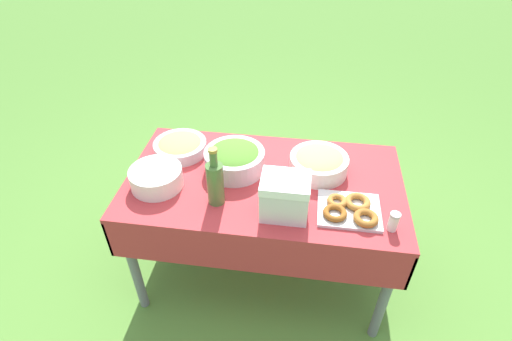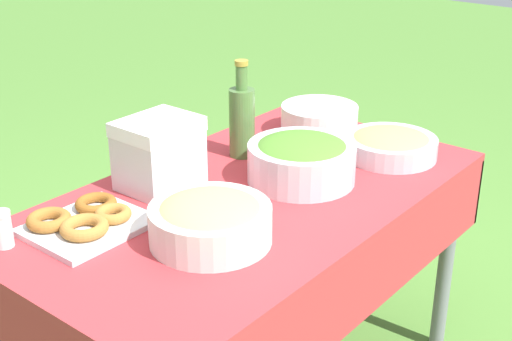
{
  "view_description": "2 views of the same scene",
  "coord_description": "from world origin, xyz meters",
  "px_view_note": "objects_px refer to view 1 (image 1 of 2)",
  "views": [
    {
      "loc": [
        0.18,
        -1.54,
        2.0
      ],
      "look_at": [
        -0.04,
        0.0,
        0.77
      ],
      "focal_mm": 28.0,
      "sensor_mm": 36.0,
      "label": 1
    },
    {
      "loc": [
        1.36,
        1.14,
        1.56
      ],
      "look_at": [
        -0.06,
        -0.02,
        0.76
      ],
      "focal_mm": 50.0,
      "sensor_mm": 36.0,
      "label": 2
    }
  ],
  "objects_px": {
    "donut_platter": "(350,209)",
    "pasta_bowl": "(319,162)",
    "plate_stack": "(156,178)",
    "salad_bowl": "(235,158)",
    "olive_oil_bottle": "(215,182)",
    "cooler_box": "(285,196)",
    "bread_bowl": "(180,146)"
  },
  "relations": [
    {
      "from": "donut_platter",
      "to": "pasta_bowl",
      "type": "bearing_deg",
      "value": 117.62
    },
    {
      "from": "bread_bowl",
      "to": "cooler_box",
      "type": "distance_m",
      "value": 0.72
    },
    {
      "from": "olive_oil_bottle",
      "to": "cooler_box",
      "type": "bearing_deg",
      "value": -5.51
    },
    {
      "from": "salad_bowl",
      "to": "plate_stack",
      "type": "height_order",
      "value": "salad_bowl"
    },
    {
      "from": "donut_platter",
      "to": "olive_oil_bottle",
      "type": "xyz_separation_m",
      "value": [
        -0.62,
        -0.01,
        0.1
      ]
    },
    {
      "from": "bread_bowl",
      "to": "cooler_box",
      "type": "bearing_deg",
      "value": -33.15
    },
    {
      "from": "plate_stack",
      "to": "pasta_bowl",
      "type": "bearing_deg",
      "value": 15.92
    },
    {
      "from": "bread_bowl",
      "to": "cooler_box",
      "type": "xyz_separation_m",
      "value": [
        0.6,
        -0.39,
        0.06
      ]
    },
    {
      "from": "olive_oil_bottle",
      "to": "cooler_box",
      "type": "xyz_separation_m",
      "value": [
        0.32,
        -0.03,
        -0.02
      ]
    },
    {
      "from": "pasta_bowl",
      "to": "plate_stack",
      "type": "relative_size",
      "value": 1.16
    },
    {
      "from": "pasta_bowl",
      "to": "olive_oil_bottle",
      "type": "xyz_separation_m",
      "value": [
        -0.47,
        -0.3,
        0.06
      ]
    },
    {
      "from": "bread_bowl",
      "to": "donut_platter",
      "type": "bearing_deg",
      "value": -21.39
    },
    {
      "from": "donut_platter",
      "to": "bread_bowl",
      "type": "xyz_separation_m",
      "value": [
        -0.9,
        0.35,
        0.02
      ]
    },
    {
      "from": "plate_stack",
      "to": "cooler_box",
      "type": "bearing_deg",
      "value": -9.27
    },
    {
      "from": "salad_bowl",
      "to": "plate_stack",
      "type": "bearing_deg",
      "value": -152.8
    },
    {
      "from": "plate_stack",
      "to": "cooler_box",
      "type": "xyz_separation_m",
      "value": [
        0.63,
        -0.1,
        0.05
      ]
    },
    {
      "from": "plate_stack",
      "to": "olive_oil_bottle",
      "type": "distance_m",
      "value": 0.33
    },
    {
      "from": "bread_bowl",
      "to": "plate_stack",
      "type": "bearing_deg",
      "value": -96.44
    },
    {
      "from": "pasta_bowl",
      "to": "olive_oil_bottle",
      "type": "relative_size",
      "value": 0.98
    },
    {
      "from": "olive_oil_bottle",
      "to": "bread_bowl",
      "type": "relative_size",
      "value": 1.06
    },
    {
      "from": "salad_bowl",
      "to": "cooler_box",
      "type": "bearing_deg",
      "value": -45.59
    },
    {
      "from": "plate_stack",
      "to": "salad_bowl",
      "type": "bearing_deg",
      "value": 27.2
    },
    {
      "from": "olive_oil_bottle",
      "to": "bread_bowl",
      "type": "height_order",
      "value": "olive_oil_bottle"
    },
    {
      "from": "donut_platter",
      "to": "plate_stack",
      "type": "height_order",
      "value": "plate_stack"
    },
    {
      "from": "pasta_bowl",
      "to": "bread_bowl",
      "type": "xyz_separation_m",
      "value": [
        -0.75,
        0.07,
        -0.02
      ]
    },
    {
      "from": "salad_bowl",
      "to": "plate_stack",
      "type": "relative_size",
      "value": 1.2
    },
    {
      "from": "donut_platter",
      "to": "cooler_box",
      "type": "xyz_separation_m",
      "value": [
        -0.3,
        -0.04,
        0.08
      ]
    },
    {
      "from": "salad_bowl",
      "to": "donut_platter",
      "type": "distance_m",
      "value": 0.63
    },
    {
      "from": "donut_platter",
      "to": "cooler_box",
      "type": "distance_m",
      "value": 0.31
    },
    {
      "from": "olive_oil_bottle",
      "to": "bread_bowl",
      "type": "bearing_deg",
      "value": 127.88
    },
    {
      "from": "pasta_bowl",
      "to": "olive_oil_bottle",
      "type": "height_order",
      "value": "olive_oil_bottle"
    },
    {
      "from": "pasta_bowl",
      "to": "donut_platter",
      "type": "relative_size",
      "value": 1.04
    }
  ]
}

